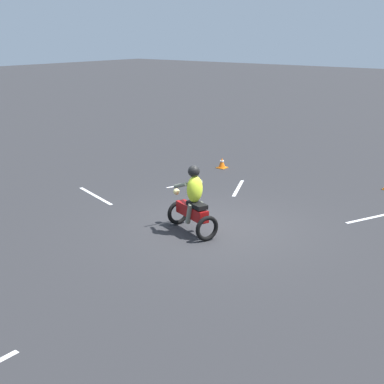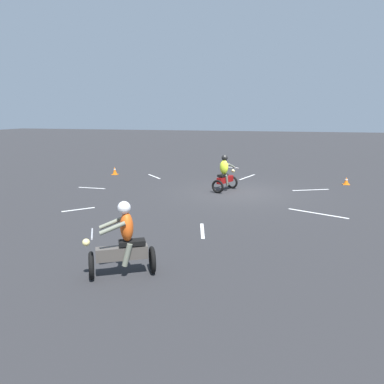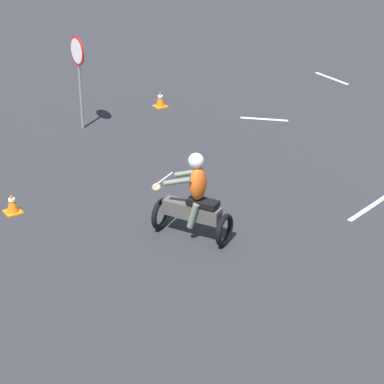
# 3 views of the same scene
# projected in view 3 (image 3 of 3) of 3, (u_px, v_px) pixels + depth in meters

# --- Properties ---
(motorcycle_rider_background) EXTENTS (1.52, 1.21, 1.66)m
(motorcycle_rider_background) POSITION_uv_depth(u_px,v_px,m) (194.00, 201.00, 13.28)
(motorcycle_rider_background) COLOR black
(motorcycle_rider_background) RESTS_ON ground
(stop_sign) EXTENTS (0.70, 0.08, 2.30)m
(stop_sign) POSITION_uv_depth(u_px,v_px,m) (78.00, 64.00, 17.74)
(stop_sign) COLOR slate
(stop_sign) RESTS_ON ground
(traffic_cone_near_left) EXTENTS (0.32, 0.32, 0.43)m
(traffic_cone_near_left) POSITION_uv_depth(u_px,v_px,m) (160.00, 99.00, 19.76)
(traffic_cone_near_left) COLOR orange
(traffic_cone_near_left) RESTS_ON ground
(traffic_cone_mid_center) EXTENTS (0.32, 0.32, 0.41)m
(traffic_cone_mid_center) POSITION_uv_depth(u_px,v_px,m) (12.00, 203.00, 14.36)
(traffic_cone_mid_center) COLOR orange
(traffic_cone_mid_center) RESTS_ON ground
(lane_stripe_e) EXTENTS (1.37, 0.10, 0.01)m
(lane_stripe_e) POSITION_uv_depth(u_px,v_px,m) (332.00, 78.00, 22.08)
(lane_stripe_e) COLOR silver
(lane_stripe_e) RESTS_ON ground
(lane_stripe_ne) EXTENTS (0.91, 0.94, 0.01)m
(lane_stripe_ne) POSITION_uv_depth(u_px,v_px,m) (264.00, 119.00, 19.03)
(lane_stripe_ne) COLOR silver
(lane_stripe_ne) RESTS_ON ground
(lane_stripe_n) EXTENTS (0.48, 1.45, 0.01)m
(lane_stripe_n) POSITION_uv_depth(u_px,v_px,m) (369.00, 207.00, 14.63)
(lane_stripe_n) COLOR silver
(lane_stripe_n) RESTS_ON ground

